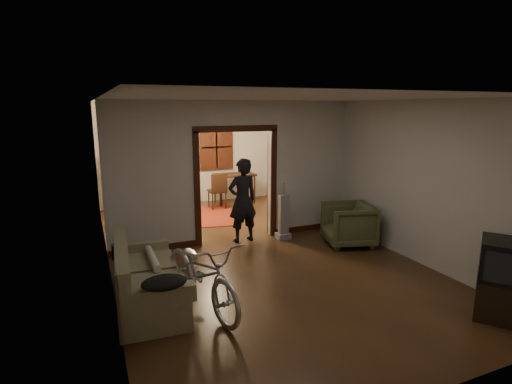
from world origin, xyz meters
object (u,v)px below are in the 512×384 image
armchair (348,224)px  desk (235,189)px  sofa (149,273)px  locker (144,181)px  bicycle (202,273)px  person (243,201)px

armchair → desk: 4.21m
sofa → locker: size_ratio=1.18×
sofa → bicycle: bearing=-29.6°
locker → desk: locker is taller
person → locker: 3.59m
person → locker: person is taller
armchair → person: bearing=-102.6°
locker → desk: 2.47m
sofa → bicycle: (0.63, -0.42, 0.07)m
person → locker: size_ratio=1.06×
desk → person: bearing=-87.7°
armchair → person: person is taller
locker → sofa: bearing=-85.1°
desk → locker: bearing=-164.4°
bicycle → armchair: 3.59m
locker → bicycle: bearing=-78.2°
sofa → bicycle: 0.76m
sofa → person: bearing=45.8°
sofa → person: (2.13, 1.93, 0.41)m
sofa → desk: sofa is taller
sofa → person: size_ratio=1.12×
bicycle → armchair: bicycle is taller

